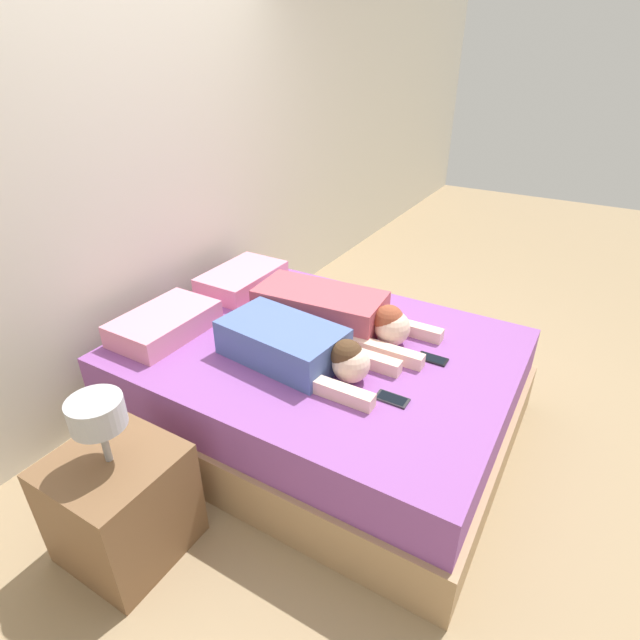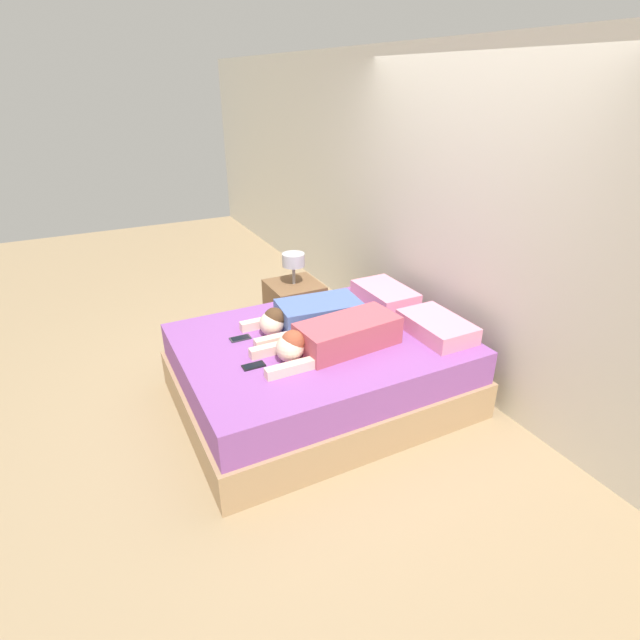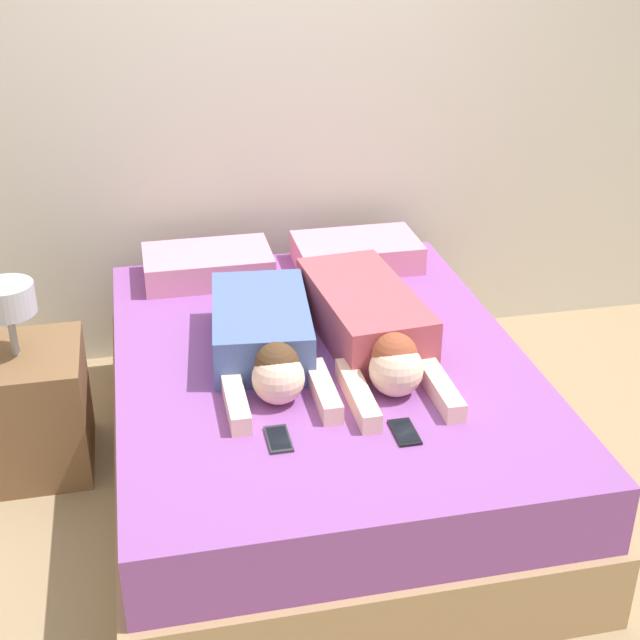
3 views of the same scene
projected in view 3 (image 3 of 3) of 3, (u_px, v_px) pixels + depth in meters
name	position (u px, v px, depth m)	size (l,w,h in m)	color
ground_plane	(320.00, 471.00, 3.72)	(12.00, 12.00, 0.00)	#9E8460
wall_back	(266.00, 95.00, 4.19)	(12.00, 0.06, 2.60)	beige
bed	(320.00, 416.00, 3.60)	(1.63, 2.12, 0.56)	tan
pillow_head_left	(208.00, 265.00, 4.09)	(0.58, 0.36, 0.13)	pink
pillow_head_right	(357.00, 252.00, 4.22)	(0.58, 0.36, 0.13)	pink
person_left	(265.00, 337.00, 3.39)	(0.43, 0.93, 0.22)	#4C66A5
person_right	(370.00, 324.00, 3.48)	(0.41, 1.08, 0.23)	#B24C59
cell_phone_left	(278.00, 439.00, 2.95)	(0.08, 0.16, 0.01)	#2D2D33
cell_phone_right	(405.00, 432.00, 2.98)	(0.08, 0.16, 0.01)	black
nightstand	(26.00, 405.00, 3.65)	(0.49, 0.49, 0.83)	brown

